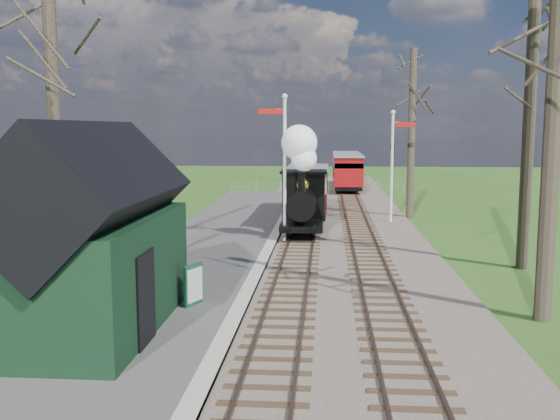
{
  "coord_description": "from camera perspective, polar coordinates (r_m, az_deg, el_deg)",
  "views": [
    {
      "loc": [
        1.05,
        -9.69,
        4.81
      ],
      "look_at": [
        -0.79,
        14.7,
        1.6
      ],
      "focal_mm": 40.0,
      "sensor_mm": 36.0,
      "label": 1
    }
  ],
  "objects": [
    {
      "name": "distant_hills",
      "position": [
        76.99,
        4.47,
        -8.39
      ],
      "size": [
        114.4,
        48.0,
        22.02
      ],
      "color": "#385B23",
      "rests_on": "ground"
    },
    {
      "name": "ballast_bed",
      "position": [
        32.04,
        4.72,
        -1.09
      ],
      "size": [
        8.0,
        60.0,
        0.1
      ],
      "primitive_type": "cube",
      "color": "brown",
      "rests_on": "ground"
    },
    {
      "name": "track_near",
      "position": [
        32.05,
        2.4,
        -0.98
      ],
      "size": [
        1.6,
        60.0,
        0.15
      ],
      "color": "brown",
      "rests_on": "ground"
    },
    {
      "name": "track_far",
      "position": [
        32.07,
        7.05,
        -1.03
      ],
      "size": [
        1.6,
        60.0,
        0.15
      ],
      "color": "brown",
      "rests_on": "ground"
    },
    {
      "name": "platform",
      "position": [
        24.57,
        -6.44,
        -3.62
      ],
      "size": [
        5.0,
        44.0,
        0.2
      ],
      "primitive_type": "cube",
      "color": "#474442",
      "rests_on": "ground"
    },
    {
      "name": "coping_strip",
      "position": [
        24.25,
        -1.09,
        -3.71
      ],
      "size": [
        0.4,
        44.0,
        0.21
      ],
      "primitive_type": "cube",
      "color": "#B2AD9E",
      "rests_on": "ground"
    },
    {
      "name": "station_shed",
      "position": [
        14.91,
        -16.79,
        -2.66
      ],
      "size": [
        3.25,
        6.3,
        4.78
      ],
      "color": "black",
      "rests_on": "platform"
    },
    {
      "name": "semaphore_near",
      "position": [
        25.78,
        0.27,
        4.83
      ],
      "size": [
        1.22,
        0.24,
        6.22
      ],
      "color": "silver",
      "rests_on": "ground"
    },
    {
      "name": "semaphore_far",
      "position": [
        31.89,
        10.34,
        4.73
      ],
      "size": [
        1.22,
        0.24,
        5.72
      ],
      "color": "silver",
      "rests_on": "ground"
    },
    {
      "name": "bare_trees",
      "position": [
        19.79,
        5.2,
        8.6
      ],
      "size": [
        15.51,
        22.39,
        12.0
      ],
      "color": "#382D23",
      "rests_on": "ground"
    },
    {
      "name": "fence_line",
      "position": [
        45.89,
        3.37,
        2.13
      ],
      "size": [
        12.6,
        0.08,
        1.0
      ],
      "color": "slate",
      "rests_on": "ground"
    },
    {
      "name": "locomotive",
      "position": [
        27.34,
        2.08,
        1.96
      ],
      "size": [
        1.91,
        4.45,
        4.76
      ],
      "color": "black",
      "rests_on": "ground"
    },
    {
      "name": "coach",
      "position": [
        33.43,
        2.51,
        1.95
      ],
      "size": [
        2.22,
        7.62,
        2.34
      ],
      "color": "black",
      "rests_on": "ground"
    },
    {
      "name": "red_carriage_a",
      "position": [
        46.97,
        6.22,
        3.47
      ],
      "size": [
        2.18,
        5.4,
        2.29
      ],
      "color": "black",
      "rests_on": "ground"
    },
    {
      "name": "red_carriage_b",
      "position": [
        52.46,
        6.03,
        3.89
      ],
      "size": [
        2.18,
        5.4,
        2.29
      ],
      "color": "black",
      "rests_on": "ground"
    },
    {
      "name": "sign_board",
      "position": [
        16.58,
        -7.91,
        -6.79
      ],
      "size": [
        0.37,
        0.71,
        1.08
      ],
      "color": "#104E2E",
      "rests_on": "platform"
    },
    {
      "name": "bench",
      "position": [
        17.43,
        -10.29,
        -6.77
      ],
      "size": [
        0.83,
        1.38,
        0.76
      ],
      "color": "#492A1A",
      "rests_on": "platform"
    },
    {
      "name": "person",
      "position": [
        15.57,
        -11.14,
        -7.41
      ],
      "size": [
        0.4,
        0.53,
        1.3
      ],
      "primitive_type": "imported",
      "rotation": [
        0.0,
        0.0,
        1.37
      ],
      "color": "black",
      "rests_on": "platform"
    }
  ]
}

